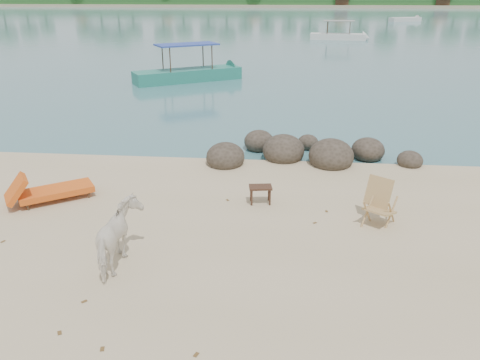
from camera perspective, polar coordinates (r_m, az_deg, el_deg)
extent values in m
plane|color=#3B6D77|center=(97.41, 4.70, 19.43)|extent=(400.00, 400.00, 0.00)
cube|color=tan|center=(177.36, 5.10, 20.70)|extent=(420.00, 90.00, 1.40)
ellipsoid|color=#2F291F|center=(13.78, -1.79, 2.69)|extent=(1.14, 1.25, 0.85)
ellipsoid|color=#2F291F|center=(14.34, 5.31, 3.50)|extent=(1.28, 1.40, 0.96)
ellipsoid|color=#2F291F|center=(14.04, 11.03, 2.79)|extent=(1.33, 1.46, 0.99)
ellipsoid|color=#2F291F|center=(14.98, 15.32, 3.42)|extent=(1.01, 1.11, 0.76)
ellipsoid|color=#2F291F|center=(14.59, 19.98, 2.15)|extent=(0.74, 0.81, 0.55)
ellipsoid|color=#2F291F|center=(15.33, 2.32, 4.62)|extent=(0.97, 1.07, 0.73)
ellipsoid|color=#2F291F|center=(15.54, 8.28, 4.45)|extent=(0.68, 0.75, 0.51)
imported|color=white|center=(8.88, -14.48, -6.91)|extent=(0.71, 1.45, 1.20)
plane|color=brown|center=(11.45, -1.53, -2.59)|extent=(0.14, 0.14, 0.00)
plane|color=brown|center=(7.43, -16.42, -19.31)|extent=(0.12, 0.12, 0.00)
plane|color=brown|center=(7.10, -5.36, -20.61)|extent=(0.13, 0.13, 0.00)
plane|color=brown|center=(8.41, -18.43, -14.02)|extent=(0.14, 0.14, 0.00)
plane|color=brown|center=(10.51, 9.10, -5.32)|extent=(0.14, 0.14, 0.00)
plane|color=brown|center=(9.54, -16.39, -9.09)|extent=(0.12, 0.12, 0.00)
plane|color=brown|center=(11.07, 10.49, -3.91)|extent=(0.11, 0.11, 0.00)
plane|color=brown|center=(7.89, -21.11, -17.15)|extent=(0.14, 0.14, 0.00)
plane|color=brown|center=(10.81, -26.89, -6.83)|extent=(0.13, 0.13, 0.00)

